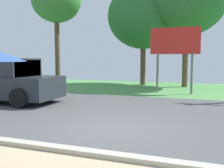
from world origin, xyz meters
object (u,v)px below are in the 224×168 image
(pickup_truck, at_px, (3,82))
(roadside_billboard, at_px, (175,46))
(tree_center_back, at_px, (187,0))
(tree_left_far, at_px, (143,16))
(tree_right_mid, at_px, (56,1))

(pickup_truck, height_order, roadside_billboard, roadside_billboard)
(roadside_billboard, relative_size, tree_center_back, 0.44)
(pickup_truck, xyz_separation_m, tree_center_back, (7.02, 8.70, 4.73))
(tree_left_far, xyz_separation_m, tree_right_mid, (-6.05, -1.42, 1.22))
(tree_center_back, xyz_separation_m, tree_right_mid, (-8.95, -1.02, 0.39))
(pickup_truck, relative_size, tree_right_mid, 0.68)
(pickup_truck, bearing_deg, tree_right_mid, 112.47)
(tree_center_back, bearing_deg, tree_right_mid, -173.48)
(tree_center_back, height_order, tree_right_mid, tree_center_back)
(roadside_billboard, distance_m, tree_right_mid, 9.63)
(roadside_billboard, xyz_separation_m, tree_right_mid, (-8.66, 2.45, 3.44))
(tree_left_far, height_order, tree_right_mid, tree_right_mid)
(tree_center_back, bearing_deg, pickup_truck, -128.91)
(pickup_truck, distance_m, tree_left_far, 10.72)
(pickup_truck, relative_size, tree_left_far, 0.74)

